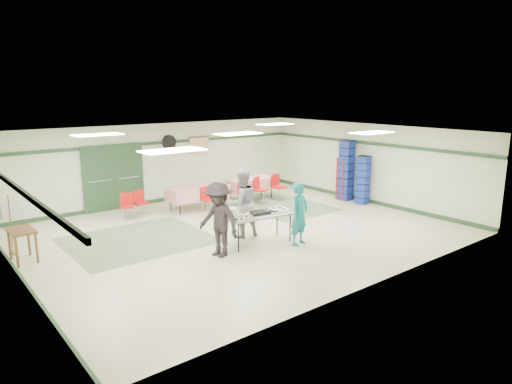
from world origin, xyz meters
TOP-DOWN VIEW (x-y plane):
  - floor at (0.00, 0.00)m, footprint 11.00×11.00m
  - ceiling at (0.00, 0.00)m, footprint 11.00×11.00m
  - wall_back at (0.00, 4.50)m, footprint 11.00×0.00m
  - wall_front at (0.00, -4.50)m, footprint 11.00×0.00m
  - wall_left at (-5.50, 0.00)m, footprint 0.00×9.00m
  - wall_right at (5.50, 0.00)m, footprint 0.00×9.00m
  - trim_back at (0.00, 4.47)m, footprint 11.00×0.06m
  - baseboard_back at (0.00, 4.47)m, footprint 11.00×0.06m
  - trim_left at (-5.47, 0.00)m, footprint 0.06×9.00m
  - baseboard_left at (-5.47, 0.00)m, footprint 0.06×9.00m
  - trim_right at (5.47, 0.00)m, footprint 0.06×9.00m
  - baseboard_right at (5.47, 0.00)m, footprint 0.06×9.00m
  - green_patch_a at (-2.50, 1.00)m, footprint 3.50×3.00m
  - green_patch_b at (2.80, 1.50)m, footprint 2.50×3.50m
  - double_door_left at (-2.20, 4.44)m, footprint 0.90×0.06m
  - double_door_right at (-1.25, 4.44)m, footprint 0.90×0.06m
  - door_frame at (-1.73, 4.42)m, footprint 2.00×0.03m
  - wall_fan at (0.30, 4.44)m, footprint 0.50×0.10m
  - scroll_banner at (1.50, 4.44)m, footprint 0.80×0.02m
  - serving_table at (-0.21, -1.14)m, footprint 1.84×0.89m
  - sheet_tray_right at (0.41, -1.15)m, footprint 0.67×0.53m
  - sheet_tray_mid at (-0.25, -1.00)m, footprint 0.58×0.47m
  - sheet_tray_left at (-0.80, -1.24)m, footprint 0.62×0.49m
  - baking_pan at (-0.16, -1.11)m, footprint 0.53×0.36m
  - foam_box_stack at (-1.06, -1.12)m, footprint 0.28×0.26m
  - volunteer_teal at (0.55, -1.81)m, footprint 0.64×0.49m
  - volunteer_grey at (-0.19, -0.40)m, footprint 0.97×0.80m
  - volunteer_dark at (-1.50, -1.25)m, footprint 0.88×1.25m
  - dining_table_a at (2.58, 2.76)m, footprint 1.71×0.80m
  - dining_table_b at (0.38, 2.76)m, footprint 1.98×0.95m
  - chair_a at (2.47, 2.19)m, footprint 0.55×0.55m
  - chair_b at (1.82, 2.19)m, footprint 0.45×0.45m
  - chair_c at (3.30, 2.20)m, footprint 0.47×0.47m
  - chair_d at (0.39, 2.19)m, footprint 0.39×0.39m
  - chair_loose_a at (-1.40, 3.24)m, footprint 0.39×0.40m
  - chair_loose_b at (-1.92, 3.03)m, footprint 0.49×0.49m
  - crate_stack_blue_a at (5.15, 0.66)m, footprint 0.45×0.45m
  - crate_stack_red at (5.15, 0.76)m, footprint 0.43×0.43m
  - crate_stack_blue_b at (5.15, -0.10)m, footprint 0.42×0.42m
  - printer_table at (-5.15, 1.23)m, footprint 0.53×0.80m
  - office_printer at (-5.15, 2.48)m, footprint 0.56×0.52m
  - broom at (-5.23, 1.95)m, footprint 0.06×0.23m

SIDE VIEW (x-z plane):
  - floor at x=0.00m, z-range 0.00..0.00m
  - green_patch_a at x=-2.50m, z-range 0.00..0.01m
  - green_patch_b at x=2.80m, z-range 0.00..0.01m
  - baseboard_back at x=0.00m, z-range 0.00..0.12m
  - baseboard_left at x=-5.47m, z-range 0.00..0.12m
  - baseboard_right at x=5.47m, z-range 0.00..0.12m
  - chair_loose_a at x=-1.40m, z-range 0.08..0.86m
  - chair_loose_b at x=-1.92m, z-range 0.09..0.89m
  - chair_d at x=0.39m, z-range 0.09..0.92m
  - chair_b at x=1.82m, z-range 0.09..0.93m
  - chair_a at x=2.47m, z-range 0.10..1.00m
  - chair_c at x=3.30m, z-range 0.10..1.00m
  - dining_table_a at x=2.58m, z-range 0.19..0.95m
  - dining_table_b at x=0.38m, z-range 0.19..0.95m
  - printer_table at x=-5.15m, z-range 0.25..1.00m
  - serving_table at x=-0.21m, z-range 0.33..1.09m
  - broom at x=-5.23m, z-range 0.03..1.44m
  - crate_stack_red at x=5.15m, z-range 0.00..1.48m
  - sheet_tray_right at x=0.41m, z-range 0.76..0.78m
  - sheet_tray_mid at x=-0.25m, z-range 0.76..0.78m
  - sheet_tray_left at x=-0.80m, z-range 0.76..0.78m
  - volunteer_teal at x=0.55m, z-range 0.00..1.58m
  - baking_pan at x=-0.16m, z-range 0.76..0.84m
  - crate_stack_blue_b at x=5.15m, z-range 0.00..1.65m
  - volunteer_dark at x=-1.50m, z-range 0.00..1.76m
  - volunteer_grey at x=-0.19m, z-range 0.00..1.82m
  - foam_box_stack at x=-1.06m, z-range 0.76..1.06m
  - office_printer at x=-5.15m, z-range 0.75..1.12m
  - double_door_left at x=-2.20m, z-range 0.00..2.10m
  - double_door_right at x=-1.25m, z-range 0.00..2.10m
  - door_frame at x=-1.73m, z-range -0.02..2.12m
  - crate_stack_blue_a at x=5.15m, z-range 0.00..2.12m
  - wall_back at x=0.00m, z-range -4.15..6.85m
  - wall_front at x=0.00m, z-range -4.15..6.85m
  - wall_left at x=-5.50m, z-range -3.15..5.85m
  - wall_right at x=5.50m, z-range -3.15..5.85m
  - scroll_banner at x=1.50m, z-range 1.55..2.15m
  - trim_back at x=0.00m, z-range 2.00..2.10m
  - trim_left at x=-5.47m, z-range 2.00..2.10m
  - trim_right at x=5.47m, z-range 2.00..2.10m
  - wall_fan at x=0.30m, z-range 1.80..2.30m
  - ceiling at x=0.00m, z-range 2.70..2.70m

